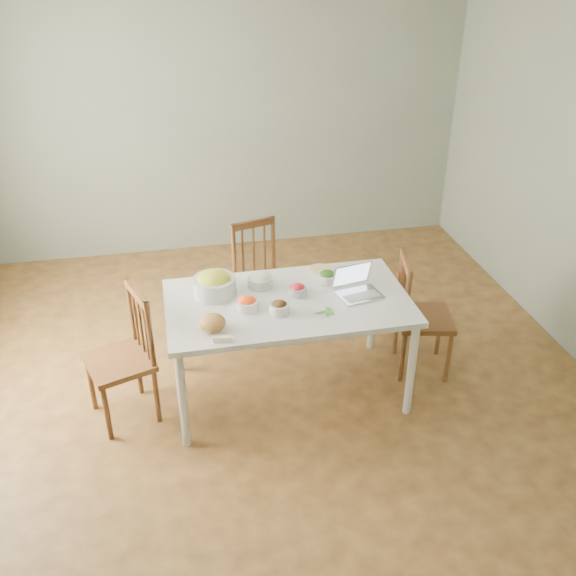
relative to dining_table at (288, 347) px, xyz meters
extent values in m
cube|color=#492C12|center=(-0.08, 0.19, -0.41)|extent=(5.00, 5.00, 0.00)
cube|color=white|center=(-0.08, 0.19, 2.29)|extent=(5.00, 5.00, 0.00)
cube|color=gray|center=(-0.08, 2.69, 0.94)|extent=(5.00, 0.00, 2.70)
cube|color=gray|center=(-0.08, -2.31, 0.94)|extent=(5.00, 0.00, 2.70)
ellipsoid|color=#9F6B32|center=(-0.56, -0.27, 0.46)|extent=(0.19, 0.19, 0.11)
cube|color=#F4E8B9|center=(-0.52, -0.42, 0.42)|extent=(0.13, 0.06, 0.03)
cylinder|color=#E8CF82|center=(0.34, 0.39, 0.41)|extent=(0.22, 0.22, 0.02)
camera|label=1|loc=(-0.81, -3.85, 2.75)|focal=40.11mm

